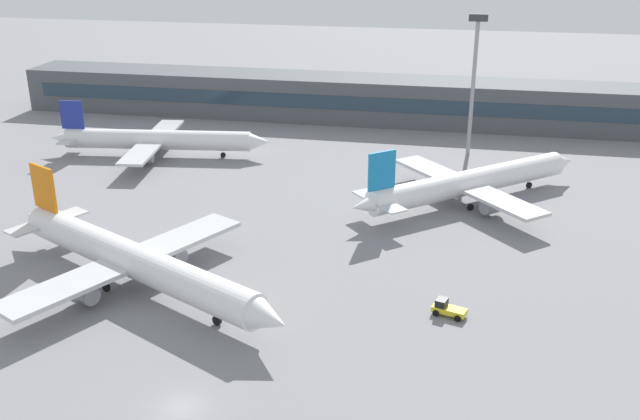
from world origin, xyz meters
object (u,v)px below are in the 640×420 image
(baggage_tug_yellow, at_px, (447,308))
(floodlight_tower_west, at_px, (474,75))
(airplane_far, at_px, (159,140))
(airplane_mid, at_px, (472,182))
(airplane_near, at_px, (136,262))

(baggage_tug_yellow, distance_m, floodlight_tower_west, 60.47)
(floodlight_tower_west, bearing_deg, airplane_far, -167.37)
(airplane_mid, distance_m, airplane_far, 55.92)
(airplane_near, height_order, airplane_mid, airplane_near)
(airplane_mid, relative_size, baggage_tug_yellow, 8.68)
(airplane_mid, height_order, airplane_far, airplane_mid)
(airplane_far, xyz_separation_m, baggage_tug_yellow, (52.22, -46.83, -2.20))
(airplane_mid, distance_m, floodlight_tower_west, 26.85)
(airplane_far, bearing_deg, floodlight_tower_west, 12.63)
(airplane_near, bearing_deg, airplane_far, 109.99)
(airplane_far, height_order, floodlight_tower_west, floodlight_tower_west)
(airplane_near, relative_size, airplane_far, 1.05)
(airplane_mid, bearing_deg, airplane_far, 167.24)
(baggage_tug_yellow, relative_size, floodlight_tower_west, 0.16)
(airplane_near, relative_size, baggage_tug_yellow, 10.70)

